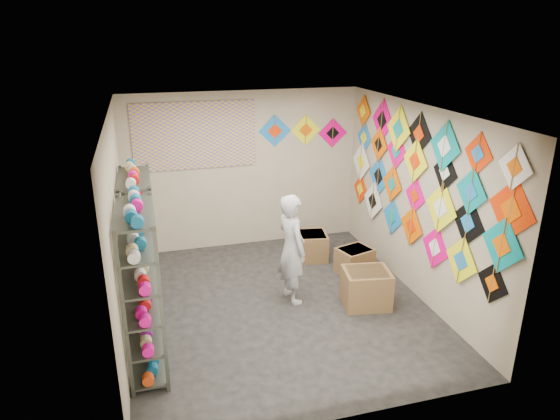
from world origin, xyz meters
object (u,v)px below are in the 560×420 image
object	(u,v)px
carton_a	(366,288)
shopkeeper	(292,249)
shelf_rack_back	(141,244)
carton_b	(354,261)
carton_c	(312,246)
shelf_rack_front	(142,291)

from	to	relation	value
carton_a	shopkeeper	bearing A→B (deg)	165.28
shelf_rack_back	shopkeeper	world-z (taller)	shelf_rack_back
shopkeeper	carton_b	size ratio (longest dim) A/B	3.09
shelf_rack_back	carton_c	world-z (taller)	shelf_rack_back
shelf_rack_back	shelf_rack_front	bearing A→B (deg)	-90.00
carton_b	shelf_rack_back	bearing A→B (deg)	166.36
carton_b	carton_c	size ratio (longest dim) A/B	1.00
shelf_rack_front	carton_a	bearing A→B (deg)	10.36
shelf_rack_front	shopkeeper	xyz separation A→B (m)	(2.00, 0.96, -0.16)
shelf_rack_back	carton_c	size ratio (longest dim) A/B	3.71
carton_a	carton_c	distance (m)	1.64
carton_b	shopkeeper	bearing A→B (deg)	-173.52
shopkeeper	carton_a	world-z (taller)	shopkeeper
shelf_rack_front	carton_b	size ratio (longest dim) A/B	3.73
shelf_rack_front	shelf_rack_back	distance (m)	1.30
shelf_rack_back	carton_a	bearing A→B (deg)	-14.47
shelf_rack_back	carton_a	distance (m)	3.12
carton_b	carton_c	world-z (taller)	carton_c
shopkeeper	carton_c	distance (m)	1.52
shelf_rack_back	shopkeeper	xyz separation A→B (m)	(2.00, -0.34, -0.16)
shopkeeper	carton_b	bearing A→B (deg)	-78.08
shelf_rack_back	carton_c	xyz separation A→B (m)	(2.73, 0.87, -0.73)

